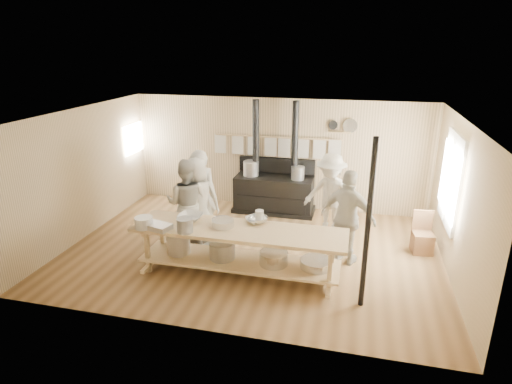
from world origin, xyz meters
TOP-DOWN VIEW (x-y plane):
  - ground at (0.00, 0.00)m, footprint 7.00×7.00m
  - room_shell at (0.00, 0.00)m, footprint 7.00×7.00m
  - window_right at (3.47, 0.60)m, footprint 0.09×1.50m
  - left_opening at (-3.45, 2.00)m, footprint 0.00×0.90m
  - stove at (-0.01, 2.12)m, footprint 1.90×0.75m
  - towel_rail at (-0.00, 2.40)m, footprint 3.00×0.04m
  - back_wall_shelf at (1.46, 2.43)m, footprint 0.63×0.14m
  - prep_table at (-0.01, -0.90)m, footprint 3.60×0.90m
  - support_post at (2.05, -1.35)m, footprint 0.08×0.08m
  - cook_far_left at (-1.15, 0.31)m, footprint 0.81×0.72m
  - cook_left at (-1.26, -0.05)m, footprint 0.88×0.71m
  - cook_center at (-1.12, 0.12)m, footprint 1.01×0.86m
  - cook_right at (1.75, -0.04)m, footprint 1.10×0.76m
  - cook_by_window at (1.35, 1.13)m, footprint 1.26×0.96m
  - chair at (3.15, 0.72)m, footprint 0.41×0.41m
  - bowl_white_a at (-0.92, -0.74)m, footprint 0.45×0.45m
  - bowl_steel_a at (-0.33, -0.80)m, footprint 0.48×0.48m
  - bowl_white_b at (0.22, -0.57)m, footprint 0.49×0.49m
  - bowl_steel_b at (0.25, -0.57)m, footprint 0.48×0.48m
  - roasting_pan at (-1.29, -1.23)m, footprint 0.46×0.37m
  - mixing_bowl_large at (-0.28, -0.87)m, footprint 0.46×0.46m
  - bucket_galv at (-0.82, -1.23)m, footprint 0.31×0.31m
  - deep_bowl_enamel at (-1.55, -1.23)m, footprint 0.36×0.36m
  - pitcher at (0.28, -0.57)m, footprint 0.19×0.19m

SIDE VIEW (x-z plane):
  - ground at x=0.00m, z-range 0.00..0.00m
  - chair at x=3.15m, z-range -0.16..0.63m
  - prep_table at x=-0.01m, z-range 0.10..0.95m
  - stove at x=-0.01m, z-range -0.78..1.82m
  - cook_by_window at x=1.35m, z-range 0.00..1.72m
  - cook_right at x=1.75m, z-range 0.00..1.74m
  - cook_center at x=-1.12m, z-range 0.00..1.75m
  - cook_left at x=-1.26m, z-range 0.00..1.75m
  - bowl_white_b at x=0.22m, z-range 0.85..0.94m
  - roasting_pan at x=-1.29m, z-range 0.85..0.94m
  - bowl_white_a at x=-0.92m, z-range 0.85..0.95m
  - bowl_steel_a at x=-0.33m, z-range 0.85..0.96m
  - bowl_steel_b at x=0.25m, z-range 0.85..0.96m
  - mixing_bowl_large at x=-0.28m, z-range 0.85..0.97m
  - cook_far_left at x=-1.15m, z-range 0.00..1.86m
  - deep_bowl_enamel at x=-1.55m, z-range 0.85..1.04m
  - pitcher at x=0.28m, z-range 0.85..1.08m
  - bucket_galv at x=-0.82m, z-range 0.85..1.09m
  - support_post at x=2.05m, z-range 0.00..2.60m
  - window_right at x=3.47m, z-range 0.67..2.33m
  - towel_rail at x=0.00m, z-range 1.32..1.79m
  - left_opening at x=-3.45m, z-range 1.15..2.05m
  - room_shell at x=0.00m, z-range -1.88..5.12m
  - back_wall_shelf at x=1.46m, z-range 1.84..2.17m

